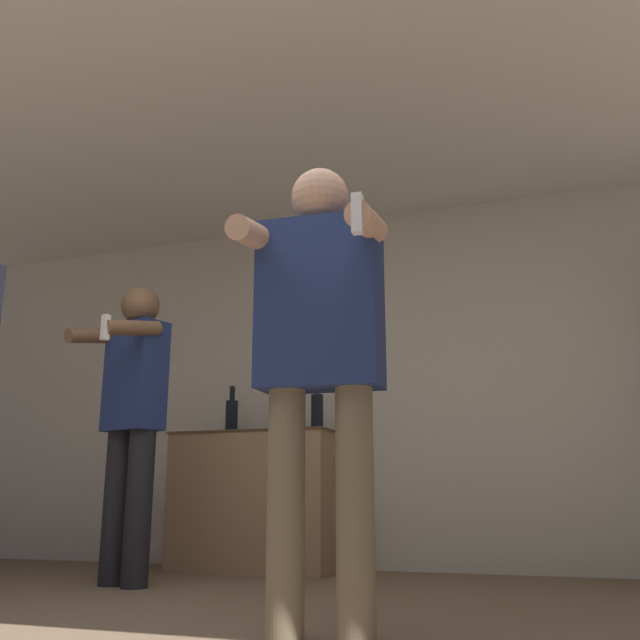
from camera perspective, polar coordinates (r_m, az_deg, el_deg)
wall_back at (r=5.17m, az=4.81°, el=-5.12°), size 7.00×0.06×2.55m
ceiling_slab at (r=4.19m, az=-1.20°, el=16.06°), size 7.00×3.57×0.05m
counter at (r=5.04m, az=-4.87°, el=-14.22°), size 1.13×0.65×0.91m
bottle_red_label at (r=4.91m, az=-0.23°, el=-7.36°), size 0.08×0.08×0.33m
bottle_brown_liquor at (r=5.01m, az=-3.38°, el=-7.78°), size 0.07×0.07×0.27m
bottle_dark_rum at (r=5.16m, az=-7.08°, el=-7.55°), size 0.09×0.09×0.35m
person_woman_foreground at (r=2.60m, az=-0.04°, el=-2.04°), size 0.54×0.44×1.71m
person_man_side at (r=4.29m, az=-14.81°, el=-7.14°), size 0.51×0.56×1.71m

